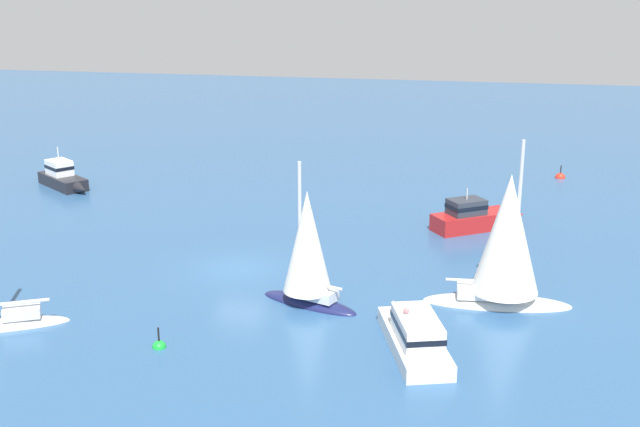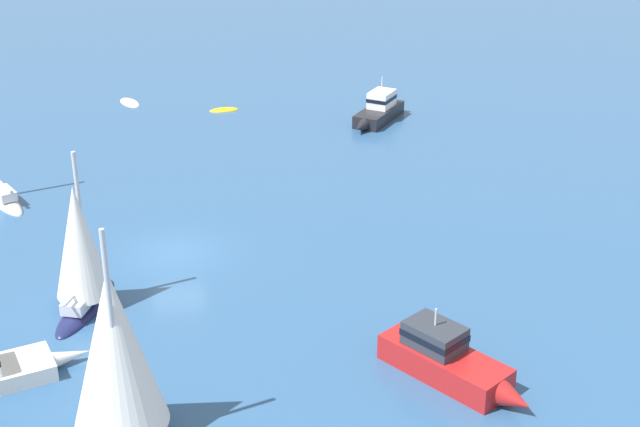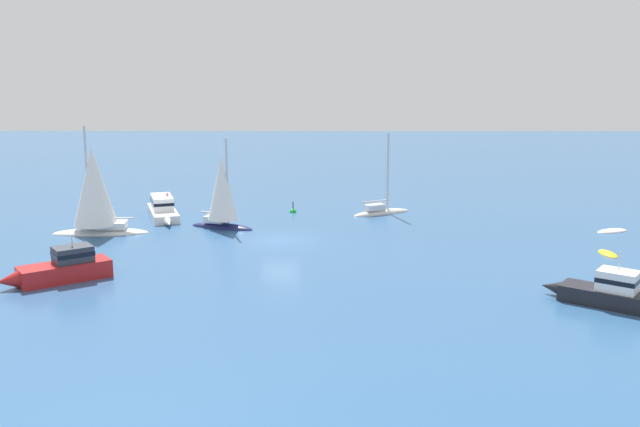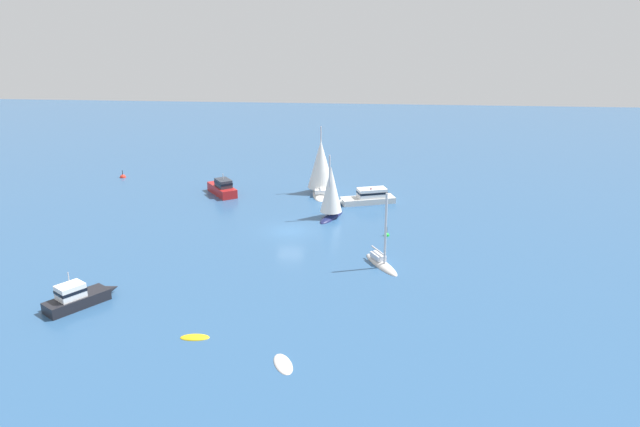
{
  "view_description": "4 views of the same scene",
  "coord_description": "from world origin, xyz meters",
  "px_view_note": "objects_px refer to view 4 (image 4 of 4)",
  "views": [
    {
      "loc": [
        -37.88,
        -12.17,
        14.76
      ],
      "look_at": [
        7.29,
        -2.79,
        1.08
      ],
      "focal_mm": 45.5,
      "sensor_mm": 36.0,
      "label": 1
    },
    {
      "loc": [
        0.46,
        -38.37,
        19.03
      ],
      "look_at": [
        7.05,
        1.16,
        0.96
      ],
      "focal_mm": 50.87,
      "sensor_mm": 36.0,
      "label": 2
    },
    {
      "loc": [
        48.9,
        2.85,
        12.2
      ],
      "look_at": [
        -5.75,
        2.73,
        0.67
      ],
      "focal_mm": 40.65,
      "sensor_mm": 36.0,
      "label": 3
    },
    {
      "loc": [
        -7.95,
        59.05,
        21.9
      ],
      "look_at": [
        -2.79,
        -1.97,
        1.24
      ],
      "focal_mm": 36.17,
      "sensor_mm": 36.0,
      "label": 4
    }
  ],
  "objects_px": {
    "cabin_cruiser": "(222,188)",
    "cabin_cruiser_1": "(368,197)",
    "mooring_buoy": "(123,177)",
    "sloop_1": "(331,194)",
    "motor_cruiser": "(78,297)",
    "tender_1": "(283,364)",
    "channel_buoy": "(387,235)",
    "tender": "(195,338)",
    "ketch": "(381,262)",
    "sloop": "(321,169)"
  },
  "relations": [
    {
      "from": "tender_1",
      "to": "channel_buoy",
      "type": "relative_size",
      "value": 2.39
    },
    {
      "from": "sloop",
      "to": "mooring_buoy",
      "type": "relative_size",
      "value": 6.12
    },
    {
      "from": "ketch",
      "to": "cabin_cruiser_1",
      "type": "distance_m",
      "value": 17.57
    },
    {
      "from": "ketch",
      "to": "cabin_cruiser_1",
      "type": "height_order",
      "value": "ketch"
    },
    {
      "from": "sloop",
      "to": "mooring_buoy",
      "type": "bearing_deg",
      "value": 76.02
    },
    {
      "from": "cabin_cruiser",
      "to": "channel_buoy",
      "type": "xyz_separation_m",
      "value": [
        -19.04,
        12.34,
        -0.74
      ]
    },
    {
      "from": "tender_1",
      "to": "channel_buoy",
      "type": "xyz_separation_m",
      "value": [
        -6.79,
        -23.62,
        0.01
      ]
    },
    {
      "from": "channel_buoy",
      "to": "mooring_buoy",
      "type": "height_order",
      "value": "mooring_buoy"
    },
    {
      "from": "cabin_cruiser",
      "to": "cabin_cruiser_1",
      "type": "relative_size",
      "value": 0.79
    },
    {
      "from": "motor_cruiser",
      "to": "cabin_cruiser_1",
      "type": "xyz_separation_m",
      "value": [
        -21.19,
        -27.19,
        -0.03
      ]
    },
    {
      "from": "cabin_cruiser_1",
      "to": "tender_1",
      "type": "relative_size",
      "value": 2.67
    },
    {
      "from": "motor_cruiser",
      "to": "sloop",
      "type": "bearing_deg",
      "value": 9.54
    },
    {
      "from": "cabin_cruiser",
      "to": "tender",
      "type": "distance_m",
      "value": 33.68
    },
    {
      "from": "tender_1",
      "to": "cabin_cruiser_1",
      "type": "bearing_deg",
      "value": -29.63
    },
    {
      "from": "sloop_1",
      "to": "cabin_cruiser_1",
      "type": "relative_size",
      "value": 0.95
    },
    {
      "from": "cabin_cruiser_1",
      "to": "tender",
      "type": "bearing_deg",
      "value": 51.93
    },
    {
      "from": "sloop",
      "to": "tender_1",
      "type": "xyz_separation_m",
      "value": [
        -0.73,
        37.47,
        -2.88
      ]
    },
    {
      "from": "mooring_buoy",
      "to": "tender",
      "type": "bearing_deg",
      "value": 117.12
    },
    {
      "from": "cabin_cruiser_1",
      "to": "tender_1",
      "type": "distance_m",
      "value": 34.27
    },
    {
      "from": "sloop",
      "to": "tender",
      "type": "xyz_separation_m",
      "value": [
        5.68,
        34.68,
        -2.88
      ]
    },
    {
      "from": "ketch",
      "to": "tender",
      "type": "xyz_separation_m",
      "value": [
        12.64,
        13.62,
        -0.23
      ]
    },
    {
      "from": "motor_cruiser",
      "to": "channel_buoy",
      "type": "bearing_deg",
      "value": -17.4
    },
    {
      "from": "cabin_cruiser",
      "to": "channel_buoy",
      "type": "height_order",
      "value": "cabin_cruiser"
    },
    {
      "from": "cabin_cruiser",
      "to": "cabin_cruiser_1",
      "type": "distance_m",
      "value": 17.24
    },
    {
      "from": "sloop",
      "to": "channel_buoy",
      "type": "xyz_separation_m",
      "value": [
        -7.52,
        13.85,
        -2.86
      ]
    },
    {
      "from": "sloop",
      "to": "sloop_1",
      "type": "height_order",
      "value": "sloop"
    },
    {
      "from": "sloop_1",
      "to": "channel_buoy",
      "type": "height_order",
      "value": "sloop_1"
    },
    {
      "from": "tender_1",
      "to": "channel_buoy",
      "type": "height_order",
      "value": "channel_buoy"
    },
    {
      "from": "tender_1",
      "to": "mooring_buoy",
      "type": "height_order",
      "value": "mooring_buoy"
    },
    {
      "from": "sloop",
      "to": "tender",
      "type": "bearing_deg",
      "value": 166.63
    },
    {
      "from": "cabin_cruiser_1",
      "to": "channel_buoy",
      "type": "relative_size",
      "value": 6.39
    },
    {
      "from": "sloop_1",
      "to": "tender_1",
      "type": "bearing_deg",
      "value": 18.17
    },
    {
      "from": "cabin_cruiser",
      "to": "ketch",
      "type": "relative_size",
      "value": 0.84
    },
    {
      "from": "cabin_cruiser",
      "to": "tender_1",
      "type": "height_order",
      "value": "cabin_cruiser"
    },
    {
      "from": "cabin_cruiser",
      "to": "motor_cruiser",
      "type": "height_order",
      "value": "motor_cruiser"
    },
    {
      "from": "ketch",
      "to": "cabin_cruiser_1",
      "type": "relative_size",
      "value": 0.94
    },
    {
      "from": "cabin_cruiser",
      "to": "ketch",
      "type": "height_order",
      "value": "ketch"
    },
    {
      "from": "mooring_buoy",
      "to": "sloop_1",
      "type": "bearing_deg",
      "value": 154.18
    },
    {
      "from": "motor_cruiser",
      "to": "mooring_buoy",
      "type": "bearing_deg",
      "value": 52.52
    },
    {
      "from": "sloop",
      "to": "cabin_cruiser_1",
      "type": "relative_size",
      "value": 1.09
    },
    {
      "from": "ketch",
      "to": "mooring_buoy",
      "type": "height_order",
      "value": "ketch"
    },
    {
      "from": "cabin_cruiser",
      "to": "ketch",
      "type": "xyz_separation_m",
      "value": [
        -18.47,
        19.55,
        -0.52
      ]
    },
    {
      "from": "ketch",
      "to": "mooring_buoy",
      "type": "relative_size",
      "value": 5.23
    },
    {
      "from": "cabin_cruiser",
      "to": "mooring_buoy",
      "type": "bearing_deg",
      "value": 32.27
    },
    {
      "from": "ketch",
      "to": "tender",
      "type": "bearing_deg",
      "value": -70.39
    },
    {
      "from": "cabin_cruiser_1",
      "to": "mooring_buoy",
      "type": "bearing_deg",
      "value": -32.54
    },
    {
      "from": "cabin_cruiser_1",
      "to": "channel_buoy",
      "type": "distance_m",
      "value": 10.5
    },
    {
      "from": "cabin_cruiser",
      "to": "tender",
      "type": "relative_size",
      "value": 2.83
    },
    {
      "from": "tender",
      "to": "tender_1",
      "type": "relative_size",
      "value": 0.74
    },
    {
      "from": "cabin_cruiser",
      "to": "mooring_buoy",
      "type": "xyz_separation_m",
      "value": [
        14.23,
        -6.01,
        -0.74
      ]
    }
  ]
}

